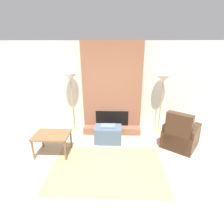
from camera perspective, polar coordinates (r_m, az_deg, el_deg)
The scene contains 9 objects.
ground_plane at distance 3.44m, azimuth -1.66°, elevation -24.97°, with size 24.00×24.00×0.00m, color beige.
wall_back at distance 5.38m, azimuth 0.18°, elevation 8.38°, with size 6.90×0.06×2.60m, color silver.
fireplace at distance 5.14m, azimuth 0.08°, elevation 7.09°, with size 1.68×0.69×2.60m.
ottoman at distance 4.75m, azimuth -1.27°, elevation -7.20°, with size 0.71×0.45×0.49m.
armchair at distance 4.80m, azimuth 21.28°, elevation -7.37°, with size 1.10×1.11×1.00m.
side_table at distance 4.38m, azimuth -19.01°, elevation -7.58°, with size 0.82×0.60×0.52m.
floor_lamp_left at distance 5.20m, azimuth -13.42°, elevation 10.13°, with size 0.40×0.40×1.74m.
floor_lamp_right at distance 5.18m, azimuth 16.34°, elevation 9.47°, with size 0.40×0.40×1.71m.
area_rug at distance 3.93m, azimuth -1.50°, elevation -17.88°, with size 2.39×1.59×0.01m, color #9E8966.
Camera 1 is at (0.18, -2.39, 2.47)m, focal length 28.00 mm.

